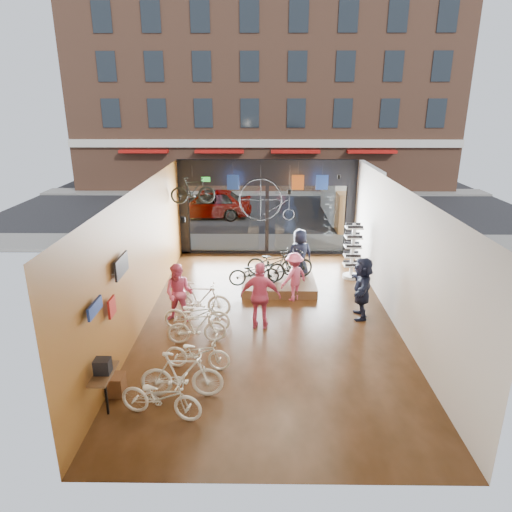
{
  "coord_description": "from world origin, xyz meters",
  "views": [
    {
      "loc": [
        -0.23,
        -11.84,
        5.92
      ],
      "look_at": [
        -0.39,
        1.4,
        1.42
      ],
      "focal_mm": 32.0,
      "sensor_mm": 36.0,
      "label": 1
    }
  ],
  "objects_px": {
    "floor_bike_3": "(197,327)",
    "display_platform": "(279,285)",
    "floor_bike_4": "(197,314)",
    "sunglasses_rack": "(352,251)",
    "floor_bike_1": "(182,375)",
    "customer_4": "(300,255)",
    "customer_1": "(179,293)",
    "floor_bike_0": "(161,397)",
    "hung_bike": "(193,190)",
    "customer_3": "(294,277)",
    "street_car": "(208,203)",
    "penny_farthing": "(270,201)",
    "display_bike_left": "(254,272)",
    "floor_bike_2": "(197,353)",
    "display_bike_mid": "(290,265)",
    "floor_bike_5": "(200,299)",
    "customer_5": "(362,288)",
    "customer_2": "(261,296)",
    "display_bike_right": "(273,262)",
    "box_truck": "(353,196)"
  },
  "relations": [
    {
      "from": "floor_bike_2",
      "to": "display_bike_mid",
      "type": "bearing_deg",
      "value": -18.99
    },
    {
      "from": "display_platform",
      "to": "customer_5",
      "type": "bearing_deg",
      "value": -41.87
    },
    {
      "from": "floor_bike_5",
      "to": "customer_1",
      "type": "relative_size",
      "value": 1.03
    },
    {
      "from": "box_truck",
      "to": "floor_bike_2",
      "type": "relative_size",
      "value": 4.54
    },
    {
      "from": "display_bike_left",
      "to": "display_bike_mid",
      "type": "relative_size",
      "value": 0.96
    },
    {
      "from": "floor_bike_3",
      "to": "floor_bike_4",
      "type": "relative_size",
      "value": 0.84
    },
    {
      "from": "street_car",
      "to": "floor_bike_1",
      "type": "height_order",
      "value": "street_car"
    },
    {
      "from": "street_car",
      "to": "display_bike_left",
      "type": "relative_size",
      "value": 2.81
    },
    {
      "from": "street_car",
      "to": "penny_farthing",
      "type": "xyz_separation_m",
      "value": [
        3.13,
        -7.58,
        1.72
      ]
    },
    {
      "from": "street_car",
      "to": "hung_bike",
      "type": "bearing_deg",
      "value": 2.84
    },
    {
      "from": "street_car",
      "to": "display_bike_left",
      "type": "height_order",
      "value": "street_car"
    },
    {
      "from": "floor_bike_3",
      "to": "sunglasses_rack",
      "type": "height_order",
      "value": "sunglasses_rack"
    },
    {
      "from": "floor_bike_3",
      "to": "floor_bike_4",
      "type": "height_order",
      "value": "floor_bike_4"
    },
    {
      "from": "sunglasses_rack",
      "to": "street_car",
      "type": "bearing_deg",
      "value": 120.11
    },
    {
      "from": "floor_bike_1",
      "to": "display_platform",
      "type": "height_order",
      "value": "floor_bike_1"
    },
    {
      "from": "customer_1",
      "to": "customer_4",
      "type": "relative_size",
      "value": 0.93
    },
    {
      "from": "customer_4",
      "to": "customer_1",
      "type": "bearing_deg",
      "value": 27.3
    },
    {
      "from": "display_bike_right",
      "to": "customer_2",
      "type": "height_order",
      "value": "customer_2"
    },
    {
      "from": "display_bike_left",
      "to": "hung_bike",
      "type": "xyz_separation_m",
      "value": [
        -2.22,
        2.39,
        2.2
      ]
    },
    {
      "from": "floor_bike_1",
      "to": "display_bike_right",
      "type": "bearing_deg",
      "value": -18.59
    },
    {
      "from": "customer_1",
      "to": "customer_5",
      "type": "bearing_deg",
      "value": 11.43
    },
    {
      "from": "customer_2",
      "to": "penny_farthing",
      "type": "relative_size",
      "value": 0.96
    },
    {
      "from": "floor_bike_0",
      "to": "customer_3",
      "type": "height_order",
      "value": "customer_3"
    },
    {
      "from": "floor_bike_3",
      "to": "display_platform",
      "type": "distance_m",
      "value": 4.25
    },
    {
      "from": "floor_bike_5",
      "to": "sunglasses_rack",
      "type": "distance_m",
      "value": 5.85
    },
    {
      "from": "floor_bike_1",
      "to": "floor_bike_3",
      "type": "distance_m",
      "value": 2.27
    },
    {
      "from": "floor_bike_1",
      "to": "floor_bike_4",
      "type": "relative_size",
      "value": 0.97
    },
    {
      "from": "hung_bike",
      "to": "customer_3",
      "type": "bearing_deg",
      "value": -137.05
    },
    {
      "from": "floor_bike_1",
      "to": "customer_1",
      "type": "distance_m",
      "value": 3.56
    },
    {
      "from": "floor_bike_5",
      "to": "customer_5",
      "type": "height_order",
      "value": "customer_5"
    },
    {
      "from": "floor_bike_0",
      "to": "customer_3",
      "type": "relative_size",
      "value": 1.1
    },
    {
      "from": "display_bike_mid",
      "to": "hung_bike",
      "type": "xyz_separation_m",
      "value": [
        -3.4,
        1.92,
        2.12
      ]
    },
    {
      "from": "floor_bike_4",
      "to": "street_car",
      "type": "bearing_deg",
      "value": 9.13
    },
    {
      "from": "floor_bike_0",
      "to": "display_bike_left",
      "type": "height_order",
      "value": "display_bike_left"
    },
    {
      "from": "display_bike_left",
      "to": "penny_farthing",
      "type": "height_order",
      "value": "penny_farthing"
    },
    {
      "from": "customer_4",
      "to": "penny_farthing",
      "type": "bearing_deg",
      "value": -68.1
    },
    {
      "from": "floor_bike_5",
      "to": "display_bike_right",
      "type": "distance_m",
      "value": 3.36
    },
    {
      "from": "customer_1",
      "to": "customer_3",
      "type": "relative_size",
      "value": 1.1
    },
    {
      "from": "floor_bike_1",
      "to": "display_platform",
      "type": "bearing_deg",
      "value": -21.59
    },
    {
      "from": "sunglasses_rack",
      "to": "hung_bike",
      "type": "relative_size",
      "value": 1.25
    },
    {
      "from": "floor_bike_0",
      "to": "sunglasses_rack",
      "type": "distance_m",
      "value": 9.16
    },
    {
      "from": "box_truck",
      "to": "hung_bike",
      "type": "xyz_separation_m",
      "value": [
        -7.09,
        -6.8,
        1.54
      ]
    },
    {
      "from": "floor_bike_4",
      "to": "customer_4",
      "type": "height_order",
      "value": "customer_4"
    },
    {
      "from": "display_platform",
      "to": "customer_2",
      "type": "height_order",
      "value": "customer_2"
    },
    {
      "from": "floor_bike_0",
      "to": "hung_bike",
      "type": "height_order",
      "value": "hung_bike"
    },
    {
      "from": "floor_bike_2",
      "to": "display_bike_right",
      "type": "distance_m",
      "value": 5.64
    },
    {
      "from": "floor_bike_0",
      "to": "customer_5",
      "type": "height_order",
      "value": "customer_5"
    },
    {
      "from": "floor_bike_2",
      "to": "box_truck",
      "type": "bearing_deg",
      "value": -16.72
    },
    {
      "from": "display_bike_right",
      "to": "hung_bike",
      "type": "distance_m",
      "value": 3.87
    },
    {
      "from": "sunglasses_rack",
      "to": "floor_bike_1",
      "type": "bearing_deg",
      "value": -129.26
    }
  ]
}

